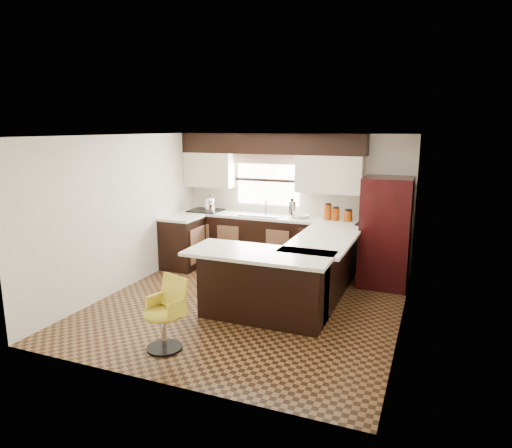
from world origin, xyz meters
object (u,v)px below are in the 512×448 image
at_px(peninsula_long, 320,270).
at_px(refrigerator, 386,232).
at_px(peninsula_return, 263,287).
at_px(bar_chair, 163,315).

bearing_deg(peninsula_long, refrigerator, 50.82).
height_order(peninsula_long, refrigerator, refrigerator).
bearing_deg(peninsula_return, peninsula_long, 61.70).
relative_size(peninsula_long, bar_chair, 2.32).
bearing_deg(refrigerator, peninsula_return, -124.12).
relative_size(peninsula_long, peninsula_return, 1.18).
distance_m(refrigerator, bar_chair, 3.83).
height_order(peninsula_long, peninsula_return, same).
height_order(peninsula_return, refrigerator, refrigerator).
height_order(peninsula_return, bar_chair, peninsula_return).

